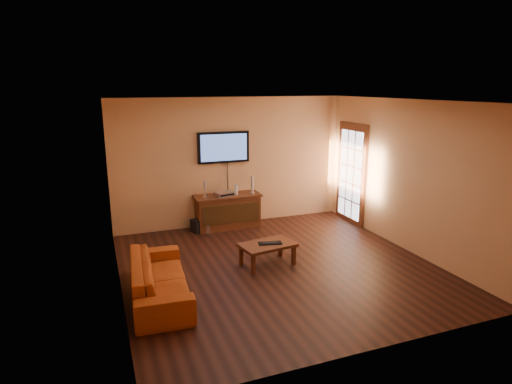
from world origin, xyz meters
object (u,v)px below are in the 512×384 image
coffee_table (267,247)px  game_console (236,189)px  av_receiver (224,194)px  bottle (208,231)px  media_console (228,211)px  speaker_right (252,185)px  keyboard (270,243)px  television (224,147)px  sofa (159,272)px  speaker_left (205,190)px  subwoofer (199,226)px

coffee_table → game_console: 2.17m
av_receiver → bottle: av_receiver is taller
media_console → game_console: game_console is taller
media_console → speaker_right: size_ratio=3.79×
keyboard → bottle: bearing=109.4°
television → game_console: 0.91m
av_receiver → game_console: bearing=-3.2°
media_console → sofa: size_ratio=0.72×
sofa → game_console: size_ratio=9.40×
speaker_left → subwoofer: 0.75m
speaker_left → speaker_right: (1.02, -0.01, 0.02)m
television → speaker_left: (-0.48, -0.24, -0.82)m
bottle → speaker_left: bearing=82.5°
av_receiver → subwoofer: av_receiver is taller
bottle → media_console: bearing=35.9°
sofa → speaker_right: 3.50m
subwoofer → television: bearing=4.8°
game_console → keyboard: bearing=-87.0°
game_console → television: bearing=139.2°
sofa → av_receiver: 3.10m
game_console → bottle: size_ratio=0.92×
television → keyboard: size_ratio=2.67×
television → speaker_left: bearing=-153.5°
speaker_right → subwoofer: (-1.18, -0.04, -0.74)m
coffee_table → bottle: 1.82m
media_console → speaker_right: bearing=-2.7°
media_console → game_console: bearing=4.1°
speaker_right → keyboard: speaker_right is taller
game_console → sofa: bearing=-121.5°
media_console → speaker_left: size_ratio=4.21×
television → speaker_right: television is taller
sofa → speaker_left: size_ratio=5.84×
coffee_table → game_console: bearing=85.8°
sofa → subwoofer: 2.79m
media_console → keyboard: size_ratio=3.37×
av_receiver → speaker_left: bearing=166.0°
sofa → game_console: 3.31m
media_console → keyboard: 2.12m
game_console → keyboard: 2.18m
television → speaker_right: (0.54, -0.25, -0.80)m
coffee_table → game_console: size_ratio=4.73×
television → coffee_table: 2.69m
game_console → subwoofer: bearing=-168.7°
media_console → television: size_ratio=1.26×
speaker_right → subwoofer: bearing=-178.2°
subwoofer → bottle: (0.11, -0.32, -0.03)m
media_console → television: 1.34m
coffee_table → bottle: coffee_table is taller
television → subwoofer: television is taller
media_console → television: bearing=90.0°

